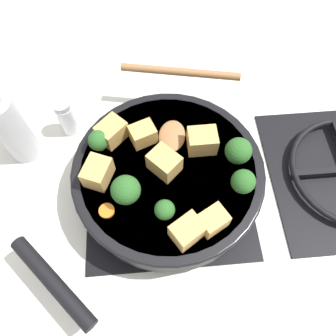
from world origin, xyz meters
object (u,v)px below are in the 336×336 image
(skillet_pan, at_px, (167,176))
(wooden_spoon, at_px, (177,97))
(pepper_mill, at_px, (10,127))
(salt_shaker, at_px, (67,117))

(skillet_pan, xyz_separation_m, wooden_spoon, (-0.15, 0.03, 0.03))
(skillet_pan, height_order, pepper_mill, pepper_mill)
(skillet_pan, bearing_deg, salt_shaker, -129.38)
(pepper_mill, height_order, salt_shaker, pepper_mill)
(pepper_mill, bearing_deg, salt_shaker, 117.43)
(skillet_pan, xyz_separation_m, pepper_mill, (-0.11, -0.28, 0.03))
(skillet_pan, height_order, wooden_spoon, wooden_spoon)
(salt_shaker, bearing_deg, wooden_spoon, 87.80)
(pepper_mill, bearing_deg, skillet_pan, 68.53)
(pepper_mill, relative_size, salt_shaker, 2.18)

